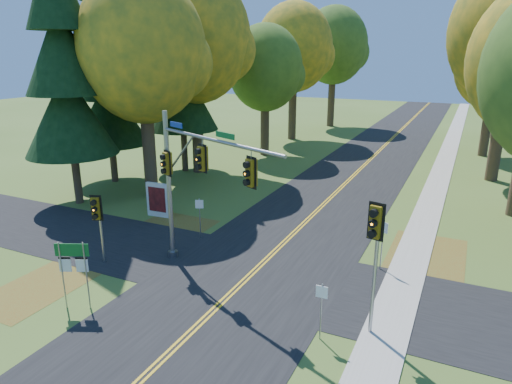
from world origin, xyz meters
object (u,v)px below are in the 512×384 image
at_px(info_kiosk, 158,200).
at_px(traffic_mast, 190,174).
at_px(route_sign_cluster, 73,262).
at_px(east_signal_pole, 375,237).

bearing_deg(info_kiosk, traffic_mast, -43.97).
xyz_separation_m(route_sign_cluster, info_kiosk, (-3.43, 9.60, -0.90)).
bearing_deg(route_sign_cluster, east_signal_pole, -8.08).
xyz_separation_m(traffic_mast, east_signal_pole, (8.10, -1.58, -0.78)).
height_order(traffic_mast, east_signal_pole, traffic_mast).
xyz_separation_m(traffic_mast, info_kiosk, (-5.76, 5.05, -3.46)).
distance_m(east_signal_pole, route_sign_cluster, 11.00).
height_order(east_signal_pole, info_kiosk, east_signal_pole).
height_order(traffic_mast, info_kiosk, traffic_mast).
distance_m(route_sign_cluster, info_kiosk, 10.23).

